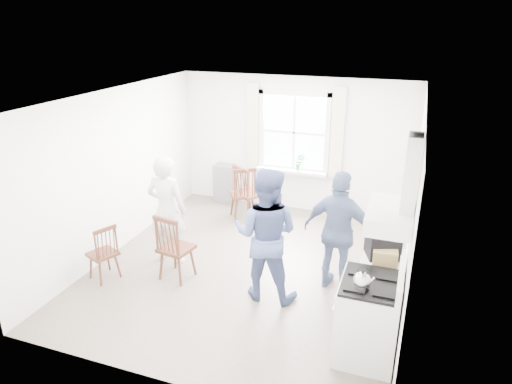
# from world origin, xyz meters

# --- Properties ---
(room_shell) EXTENTS (4.62, 5.12, 2.64)m
(room_shell) POSITION_xyz_m (0.00, 0.00, 1.30)
(room_shell) COLOR #76675A
(room_shell) RESTS_ON ground
(window_assembly) EXTENTS (1.88, 0.24, 1.70)m
(window_assembly) POSITION_xyz_m (0.00, 2.45, 1.46)
(window_assembly) COLOR white
(window_assembly) RESTS_ON room_shell
(range_hood) EXTENTS (0.45, 0.76, 0.94)m
(range_hood) POSITION_xyz_m (2.07, -1.35, 1.90)
(range_hood) COLOR white
(range_hood) RESTS_ON room_shell
(shelf_unit) EXTENTS (0.40, 0.30, 0.80)m
(shelf_unit) POSITION_xyz_m (-1.40, 2.33, 0.40)
(shelf_unit) COLOR gray
(shelf_unit) RESTS_ON ground
(gas_stove) EXTENTS (0.68, 0.76, 1.12)m
(gas_stove) POSITION_xyz_m (1.91, -1.35, 0.48)
(gas_stove) COLOR silver
(gas_stove) RESTS_ON ground
(kettle) EXTENTS (0.19, 0.19, 0.27)m
(kettle) POSITION_xyz_m (1.82, -1.52, 1.04)
(kettle) COLOR silver
(kettle) RESTS_ON gas_stove
(low_cabinet) EXTENTS (0.50, 0.55, 0.90)m
(low_cabinet) POSITION_xyz_m (1.98, -0.65, 0.45)
(low_cabinet) COLOR white
(low_cabinet) RESTS_ON ground
(stereo_stack) EXTENTS (0.46, 0.43, 0.33)m
(stereo_stack) POSITION_xyz_m (1.95, -0.64, 1.06)
(stereo_stack) COLOR black
(stereo_stack) RESTS_ON low_cabinet
(cardboard_box) EXTENTS (0.29, 0.22, 0.18)m
(cardboard_box) POSITION_xyz_m (2.00, -0.82, 0.99)
(cardboard_box) COLOR #997F4A
(cardboard_box) RESTS_ON low_cabinet
(windsor_chair_a) EXTENTS (0.61, 0.61, 1.05)m
(windsor_chair_a) POSITION_xyz_m (-0.70, 1.61, 0.64)
(windsor_chair_a) COLOR #442015
(windsor_chair_a) RESTS_ON ground
(windsor_chair_b) EXTENTS (0.50, 0.49, 1.04)m
(windsor_chair_b) POSITION_xyz_m (-0.92, -0.72, 0.63)
(windsor_chair_b) COLOR #442015
(windsor_chair_b) RESTS_ON ground
(windsor_chair_c) EXTENTS (0.47, 0.48, 0.87)m
(windsor_chair_c) POSITION_xyz_m (-1.81, -1.02, 0.53)
(windsor_chair_c) COLOR #442015
(windsor_chair_c) RESTS_ON ground
(person_left) EXTENTS (0.65, 0.65, 1.73)m
(person_left) POSITION_xyz_m (-1.25, -0.21, 0.87)
(person_left) COLOR silver
(person_left) RESTS_ON ground
(person_mid) EXTENTS (0.92, 0.92, 1.85)m
(person_mid) POSITION_xyz_m (0.47, -0.61, 0.92)
(person_mid) COLOR #495587
(person_mid) RESTS_ON ground
(person_right) EXTENTS (1.15, 1.15, 1.73)m
(person_right) POSITION_xyz_m (1.35, -0.09, 0.86)
(person_right) COLOR navy
(person_right) RESTS_ON ground
(potted_plant) EXTENTS (0.21, 0.21, 0.33)m
(potted_plant) POSITION_xyz_m (0.16, 2.36, 1.02)
(potted_plant) COLOR #2E6930
(potted_plant) RESTS_ON window_assembly
(windsor_chair_d) EXTENTS (0.60, 0.60, 1.06)m
(windsor_chair_d) POSITION_xyz_m (-0.71, 1.65, 0.64)
(windsor_chair_d) COLOR #442015
(windsor_chair_d) RESTS_ON ground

